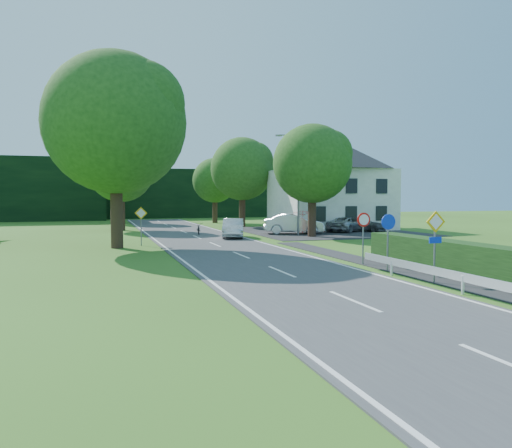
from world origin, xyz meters
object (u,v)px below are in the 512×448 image
object	(u,v)px
parked_car_grey	(361,224)
parasol	(303,221)
parked_car_silver_a	(294,224)
parked_car_silver_b	(348,224)
streetlight	(297,179)
moving_car	(233,228)
motorcycle	(199,229)

from	to	relation	value
parked_car_grey	parasol	size ratio (longest dim) A/B	2.02
parked_car_silver_a	parasol	size ratio (longest dim) A/B	2.29
parked_car_silver_b	streetlight	bearing A→B (deg)	73.96
streetlight	parked_car_grey	size ratio (longest dim) A/B	1.85
parked_car_silver_b	parked_car_grey	bearing A→B (deg)	-120.63
parked_car_grey	parked_car_silver_b	size ratio (longest dim) A/B	0.94
streetlight	moving_car	distance (m)	6.80
parked_car_silver_a	parked_car_grey	distance (m)	6.82
streetlight	parked_car_silver_b	size ratio (longest dim) A/B	1.73
streetlight	parked_car_silver_b	distance (m)	7.00
parked_car_silver_b	parasol	world-z (taller)	parasol
moving_car	streetlight	bearing A→B (deg)	28.53
moving_car	parked_car_grey	distance (m)	12.87
parked_car_silver_a	parasol	xyz separation A→B (m)	(1.10, 0.69, 0.16)
parked_car_grey	parked_car_silver_a	bearing A→B (deg)	143.24
streetlight	parked_car_silver_a	distance (m)	3.75
streetlight	parasol	xyz separation A→B (m)	(1.26, 1.69, -3.46)
streetlight	parasol	bearing A→B (deg)	53.40
parked_car_silver_b	parasol	bearing A→B (deg)	57.91
moving_car	parasol	distance (m)	7.41
motorcycle	parasol	size ratio (longest dim) A/B	0.83
parasol	motorcycle	bearing A→B (deg)	173.42
parked_car_silver_a	parked_car_grey	xyz separation A→B (m)	(6.74, 1.00, -0.18)
parked_car_silver_a	parked_car_silver_b	distance (m)	5.50
motorcycle	parked_car_silver_b	xyz separation A→B (m)	(12.97, -0.79, 0.17)
motorcycle	parked_car_silver_a	size ratio (longest dim) A/B	0.36
parked_car_grey	parked_car_silver_b	bearing A→B (deg)	139.05
streetlight	moving_car	bearing A→B (deg)	-167.94
moving_car	parked_car_silver_a	xyz separation A→B (m)	(5.72, 2.19, 0.10)
motorcycle	parasol	bearing A→B (deg)	2.81
parked_car_silver_a	parked_car_silver_b	world-z (taller)	parked_car_silver_a
streetlight	parked_car_silver_a	bearing A→B (deg)	81.16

